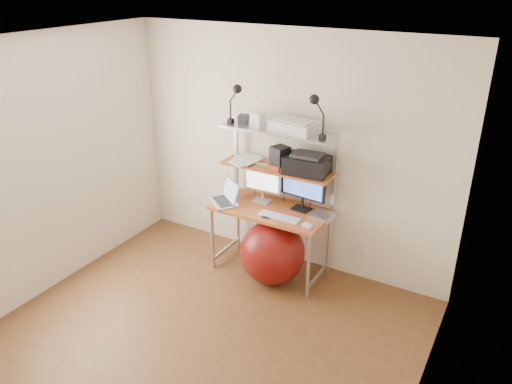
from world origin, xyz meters
TOP-DOWN VIEW (x-y plane):
  - room at (0.00, 0.00)m, footprint 3.60×3.60m
  - computer_desk at (0.00, 1.50)m, footprint 1.20×0.60m
  - wall_outlet at (0.85, 1.79)m, footprint 0.08×0.01m
  - monitor_silver at (-0.16, 1.55)m, footprint 0.41×0.15m
  - monitor_black at (0.29, 1.59)m, footprint 0.50×0.16m
  - laptop at (-0.47, 1.35)m, footprint 0.44×0.43m
  - keyboard at (0.17, 1.30)m, footprint 0.43×0.13m
  - mouse at (0.49, 1.27)m, footprint 0.10×0.07m
  - mac_mini at (0.54, 1.51)m, footprint 0.22×0.22m
  - phone at (0.05, 1.29)m, footprint 0.08×0.14m
  - printer at (0.33, 1.57)m, footprint 0.45×0.32m
  - nas_cube at (0.04, 1.55)m, footprint 0.20×0.20m
  - red_box at (0.05, 1.51)m, footprint 0.18×0.13m
  - scanner at (0.17, 1.60)m, footprint 0.48×0.34m
  - box_white at (-0.22, 1.55)m, footprint 0.13×0.12m
  - box_grey at (-0.40, 1.58)m, footprint 0.11×0.11m
  - clip_lamp_left at (-0.44, 1.50)m, footprint 0.16×0.09m
  - clip_lamp_right at (0.43, 1.47)m, footprint 0.17×0.09m
  - exercise_ball at (0.11, 1.28)m, footprint 0.67×0.67m
  - paper_stack at (-0.38, 1.57)m, footprint 0.34×0.40m

SIDE VIEW (x-z plane):
  - wall_outlet at x=0.85m, z-range 0.24..0.36m
  - exercise_ball at x=0.11m, z-range 0.00..0.67m
  - phone at x=0.05m, z-range 0.74..0.75m
  - keyboard at x=0.17m, z-range 0.74..0.75m
  - mouse at x=0.49m, z-range 0.74..0.77m
  - mac_mini at x=0.54m, z-range 0.74..0.78m
  - laptop at x=-0.47m, z-range 0.64..0.94m
  - computer_desk at x=0.00m, z-range 0.17..1.74m
  - monitor_silver at x=-0.16m, z-range 0.75..1.21m
  - monitor_black at x=0.29m, z-range 0.74..1.24m
  - paper_stack at x=-0.38m, z-range 1.15..1.17m
  - red_box at x=0.05m, z-range 1.15..1.20m
  - printer at x=0.33m, z-range 1.14..1.35m
  - room at x=0.00m, z-range -0.55..3.05m
  - nas_cube at x=0.04m, z-range 1.15..1.38m
  - box_grey at x=-0.40m, z-range 1.55..1.64m
  - scanner at x=0.17m, z-range 1.55..1.66m
  - box_white at x=-0.22m, z-range 1.55..1.69m
  - clip_lamp_left at x=-0.44m, z-range 1.64..2.05m
  - clip_lamp_right at x=0.43m, z-range 1.65..2.06m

